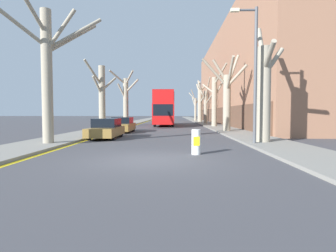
% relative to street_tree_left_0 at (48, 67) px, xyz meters
% --- Properties ---
extents(ground_plane, '(300.00, 300.00, 0.00)m').
position_rel_street_tree_left_0_xyz_m(ground_plane, '(5.63, -4.29, -4.08)').
color(ground_plane, '#424247').
extents(sidewalk_left, '(2.94, 120.00, 0.12)m').
position_rel_street_tree_left_0_xyz_m(sidewalk_left, '(-0.53, 45.71, -4.02)').
color(sidewalk_left, gray).
rests_on(sidewalk_left, ground).
extents(sidewalk_right, '(2.94, 120.00, 0.12)m').
position_rel_street_tree_left_0_xyz_m(sidewalk_right, '(11.80, 45.71, -4.02)').
color(sidewalk_right, gray).
rests_on(sidewalk_right, ground).
extents(building_facade_right, '(10.08, 47.59, 14.05)m').
position_rel_street_tree_left_0_xyz_m(building_facade_right, '(18.26, 27.63, 2.93)').
color(building_facade_right, '#93664C').
rests_on(building_facade_right, ground).
extents(kerb_line_stripe, '(0.24, 120.00, 0.01)m').
position_rel_street_tree_left_0_xyz_m(kerb_line_stripe, '(1.12, 45.71, -4.08)').
color(kerb_line_stripe, yellow).
rests_on(kerb_line_stripe, ground).
extents(street_tree_left_0, '(4.64, 4.81, 7.41)m').
position_rel_street_tree_left_0_xyz_m(street_tree_left_0, '(0.00, 0.00, 0.00)').
color(street_tree_left_0, gray).
rests_on(street_tree_left_0, ground).
extents(street_tree_left_1, '(2.10, 3.69, 6.33)m').
position_rel_street_tree_left_0_xyz_m(street_tree_left_1, '(-0.10, 10.45, -0.85)').
color(street_tree_left_1, gray).
rests_on(street_tree_left_1, ground).
extents(street_tree_left_2, '(3.91, 2.43, 7.37)m').
position_rel_street_tree_left_0_xyz_m(street_tree_left_2, '(-0.03, 22.03, -0.44)').
color(street_tree_left_2, gray).
rests_on(street_tree_left_2, ground).
extents(street_tree_right_0, '(1.82, 3.13, 6.62)m').
position_rel_street_tree_left_0_xyz_m(street_tree_right_0, '(11.48, 0.88, -1.13)').
color(street_tree_right_0, gray).
rests_on(street_tree_right_0, ground).
extents(street_tree_right_1, '(3.89, 3.69, 7.05)m').
position_rel_street_tree_left_0_xyz_m(street_tree_right_1, '(11.26, 9.92, -0.83)').
color(street_tree_right_1, gray).
rests_on(street_tree_right_1, ground).
extents(street_tree_right_2, '(2.61, 4.05, 7.34)m').
position_rel_street_tree_left_0_xyz_m(street_tree_right_2, '(11.46, 18.22, -0.75)').
color(street_tree_right_2, gray).
rests_on(street_tree_right_2, ground).
extents(street_tree_right_3, '(2.01, 3.18, 6.92)m').
position_rel_street_tree_left_0_xyz_m(street_tree_right_3, '(11.35, 26.29, -1.08)').
color(street_tree_right_3, gray).
rests_on(street_tree_right_3, ground).
extents(street_tree_right_4, '(1.89, 4.11, 7.99)m').
position_rel_street_tree_left_0_xyz_m(street_tree_right_4, '(11.43, 35.49, -0.37)').
color(street_tree_right_4, gray).
rests_on(street_tree_right_4, ground).
extents(street_tree_right_5, '(2.96, 2.99, 6.86)m').
position_rel_street_tree_left_0_xyz_m(street_tree_right_5, '(11.22, 44.08, -0.98)').
color(street_tree_right_5, gray).
rests_on(street_tree_right_5, ground).
extents(double_decker_bus, '(2.62, 11.08, 4.49)m').
position_rel_street_tree_left_0_xyz_m(double_decker_bus, '(5.29, 22.35, -1.55)').
color(double_decker_bus, red).
rests_on(double_decker_bus, ground).
extents(parked_car_0, '(1.75, 4.15, 1.33)m').
position_rel_street_tree_left_0_xyz_m(parked_car_0, '(1.98, 3.94, -3.45)').
color(parked_car_0, olive).
rests_on(parked_car_0, ground).
extents(parked_car_1, '(1.79, 4.17, 1.33)m').
position_rel_street_tree_left_0_xyz_m(parked_car_1, '(1.98, 9.47, -3.44)').
color(parked_car_1, olive).
rests_on(parked_car_1, ground).
extents(lamp_post, '(1.40, 0.20, 7.11)m').
position_rel_street_tree_left_0_xyz_m(lamp_post, '(10.66, 0.15, -0.07)').
color(lamp_post, '#4C4F54').
rests_on(lamp_post, ground).
extents(traffic_bollard, '(0.37, 0.38, 1.02)m').
position_rel_street_tree_left_0_xyz_m(traffic_bollard, '(7.46, -2.94, -3.57)').
color(traffic_bollard, white).
rests_on(traffic_bollard, ground).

